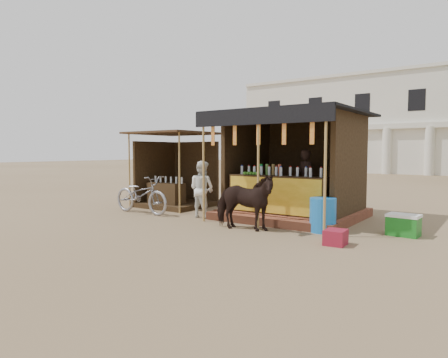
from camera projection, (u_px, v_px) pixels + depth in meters
name	position (u px, v px, depth m)	size (l,w,h in m)	color
ground	(181.00, 234.00, 8.57)	(120.00, 120.00, 0.00)	#846B4C
main_stall	(293.00, 180.00, 10.65)	(3.60, 3.61, 2.78)	brown
secondary_stall	(174.00, 180.00, 12.97)	(2.40, 2.40, 2.38)	#3D2A16
cow	(244.00, 202.00, 8.96)	(0.69, 1.52, 1.28)	black
motorbike	(141.00, 195.00, 11.40)	(0.72, 2.07, 1.09)	gray
bystander	(202.00, 189.00, 10.73)	(0.74, 0.58, 1.52)	white
blue_barrel	(323.00, 215.00, 8.79)	(0.58, 0.58, 0.76)	blue
red_crate	(336.00, 237.00, 7.59)	(0.38, 0.44, 0.29)	maroon
cooler	(403.00, 225.00, 8.40)	(0.68, 0.49, 0.46)	#18701D
background_building	(398.00, 125.00, 33.82)	(26.00, 7.45, 8.18)	silver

